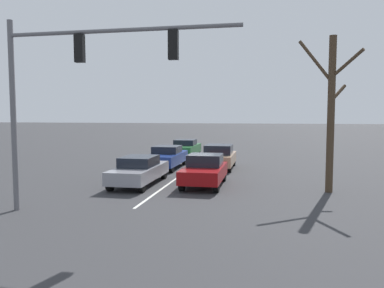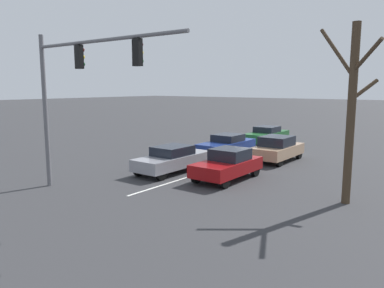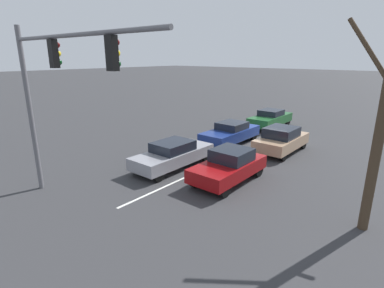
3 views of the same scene
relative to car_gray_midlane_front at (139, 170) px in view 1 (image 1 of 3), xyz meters
name	(u,v)px [view 1 (image 1 of 3)]	position (x,y,z in m)	size (l,w,h in m)	color
ground_plane	(195,165)	(-1.42, -7.40, -0.72)	(240.00, 240.00, 0.00)	#333335
lane_stripe_left_divider	(185,172)	(-1.42, -4.35, -0.72)	(0.12, 18.09, 0.01)	silver
car_gray_midlane_front	(139,170)	(0.00, 0.00, 0.00)	(1.80, 4.78, 1.42)	gray
car_maroon_leftlane_front	(205,170)	(-3.26, -0.35, 0.05)	(1.86, 4.12, 1.53)	maroon
car_navy_midlane_second	(167,157)	(0.13, -5.74, 0.02)	(1.86, 4.74, 1.45)	navy
car_tan_leftlane_second	(219,157)	(-3.25, -6.17, 0.07)	(1.90, 4.17, 1.56)	tan
car_darkgreen_midlane_third	(185,148)	(0.20, -11.84, 0.03)	(1.82, 4.70, 1.47)	#1E5928
traffic_signal_gantry	(72,75)	(0.41, 5.69, 4.15)	(8.32, 0.37, 6.85)	slate
bare_tree_near	(331,109)	(-9.04, 0.11, 3.03)	(2.61, 1.80, 6.98)	#423323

